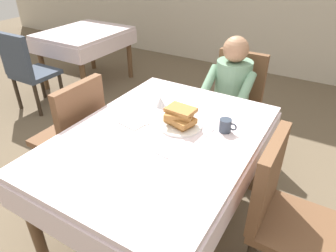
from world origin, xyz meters
TOP-DOWN VIEW (x-y plane):
  - ground_plane at (0.00, 0.00)m, footprint 14.00×14.00m
  - dining_table_main at (0.00, 0.00)m, footprint 1.12×1.52m
  - chair_diner at (0.08, 1.17)m, footprint 0.44×0.45m
  - diner_person at (0.08, 1.01)m, footprint 0.40×0.43m
  - chair_left_side at (-0.77, 0.00)m, footprint 0.45×0.44m
  - chair_right_side at (0.77, 0.00)m, footprint 0.45×0.44m
  - plate_breakfast at (0.05, 0.15)m, footprint 0.28×0.28m
  - breakfast_stack at (0.05, 0.15)m, footprint 0.22×0.18m
  - cup_coffee at (0.33, 0.24)m, footprint 0.11×0.08m
  - syrup_pitcher at (-0.20, 0.32)m, footprint 0.08×0.08m
  - fork_left_of_plate at (-0.14, 0.13)m, footprint 0.02×0.18m
  - knife_right_of_plate at (0.24, 0.13)m, footprint 0.03×0.20m
  - spoon_near_edge at (0.09, -0.17)m, footprint 0.15×0.03m
  - napkin_folded at (-0.23, 0.03)m, footprint 0.19×0.15m
  - background_table_far at (-2.22, 1.63)m, footprint 0.92×1.12m
  - background_chair_empty at (-2.22, 0.68)m, footprint 0.44×0.45m

SIDE VIEW (x-z plane):
  - ground_plane at x=0.00m, z-range 0.00..0.00m
  - chair_diner at x=0.08m, z-range 0.06..0.99m
  - chair_left_side at x=-0.77m, z-range 0.06..0.99m
  - chair_right_side at x=0.77m, z-range 0.06..0.99m
  - background_chair_empty at x=-2.22m, z-range 0.06..0.99m
  - background_table_far at x=-2.22m, z-range 0.25..0.99m
  - dining_table_main at x=0.00m, z-range 0.28..1.02m
  - diner_person at x=0.08m, z-range 0.11..1.23m
  - fork_left_of_plate at x=-0.14m, z-range 0.74..0.74m
  - knife_right_of_plate at x=0.24m, z-range 0.74..0.74m
  - spoon_near_edge at x=0.09m, z-range 0.74..0.74m
  - napkin_folded at x=-0.23m, z-range 0.74..0.75m
  - plate_breakfast at x=0.05m, z-range 0.74..0.76m
  - syrup_pitcher at x=-0.20m, z-range 0.74..0.81m
  - cup_coffee at x=0.33m, z-range 0.74..0.83m
  - breakfast_stack at x=0.05m, z-range 0.76..0.87m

